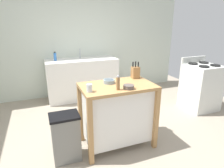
{
  "coord_description": "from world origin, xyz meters",
  "views": [
    {
      "loc": [
        -0.78,
        -2.3,
        1.71
      ],
      "look_at": [
        0.17,
        0.14,
        0.86
      ],
      "focal_mm": 30.72,
      "sensor_mm": 36.0,
      "label": 1
    }
  ],
  "objects_px": {
    "bowl_stoneware_deep": "(129,87)",
    "stove": "(200,87)",
    "knife_block": "(135,72)",
    "kitchen_island": "(117,112)",
    "bottle_spray_cleaner": "(55,56)",
    "bowl_ceramic_small": "(109,81)",
    "pepper_grinder": "(118,83)",
    "trash_bin": "(66,137)",
    "drinking_cup": "(89,88)",
    "sink_faucet": "(80,53)"
  },
  "relations": [
    {
      "from": "pepper_grinder",
      "to": "sink_faucet",
      "type": "xyz_separation_m",
      "value": [
        0.03,
        2.31,
        0.02
      ]
    },
    {
      "from": "bowl_ceramic_small",
      "to": "bottle_spray_cleaner",
      "type": "height_order",
      "value": "bottle_spray_cleaner"
    },
    {
      "from": "pepper_grinder",
      "to": "bottle_spray_cleaner",
      "type": "height_order",
      "value": "bottle_spray_cleaner"
    },
    {
      "from": "pepper_grinder",
      "to": "bottle_spray_cleaner",
      "type": "relative_size",
      "value": 0.96
    },
    {
      "from": "bowl_stoneware_deep",
      "to": "stove",
      "type": "relative_size",
      "value": 0.13
    },
    {
      "from": "drinking_cup",
      "to": "sink_faucet",
      "type": "bearing_deg",
      "value": 80.49
    },
    {
      "from": "sink_faucet",
      "to": "kitchen_island",
      "type": "bearing_deg",
      "value": -88.9
    },
    {
      "from": "trash_bin",
      "to": "bottle_spray_cleaner",
      "type": "xyz_separation_m",
      "value": [
        0.13,
        2.11,
        0.68
      ]
    },
    {
      "from": "kitchen_island",
      "to": "pepper_grinder",
      "type": "relative_size",
      "value": 5.31
    },
    {
      "from": "trash_bin",
      "to": "bowl_ceramic_small",
      "type": "bearing_deg",
      "value": 14.93
    },
    {
      "from": "bowl_ceramic_small",
      "to": "sink_faucet",
      "type": "distance_m",
      "value": 2.02
    },
    {
      "from": "knife_block",
      "to": "bottle_spray_cleaner",
      "type": "height_order",
      "value": "knife_block"
    },
    {
      "from": "bowl_stoneware_deep",
      "to": "trash_bin",
      "type": "xyz_separation_m",
      "value": [
        -0.8,
        0.13,
        -0.62
      ]
    },
    {
      "from": "knife_block",
      "to": "bottle_spray_cleaner",
      "type": "relative_size",
      "value": 1.3
    },
    {
      "from": "drinking_cup",
      "to": "trash_bin",
      "type": "bearing_deg",
      "value": 168.61
    },
    {
      "from": "knife_block",
      "to": "drinking_cup",
      "type": "distance_m",
      "value": 0.86
    },
    {
      "from": "sink_faucet",
      "to": "bottle_spray_cleaner",
      "type": "distance_m",
      "value": 0.57
    },
    {
      "from": "bowl_stoneware_deep",
      "to": "sink_faucet",
      "type": "relative_size",
      "value": 0.62
    },
    {
      "from": "sink_faucet",
      "to": "bottle_spray_cleaner",
      "type": "height_order",
      "value": "sink_faucet"
    },
    {
      "from": "kitchen_island",
      "to": "bowl_ceramic_small",
      "type": "xyz_separation_m",
      "value": [
        -0.08,
        0.11,
        0.43
      ]
    },
    {
      "from": "knife_block",
      "to": "pepper_grinder",
      "type": "bearing_deg",
      "value": -138.78
    },
    {
      "from": "pepper_grinder",
      "to": "bowl_stoneware_deep",
      "type": "bearing_deg",
      "value": -5.0
    },
    {
      "from": "knife_block",
      "to": "stove",
      "type": "xyz_separation_m",
      "value": [
        1.67,
        0.32,
        -0.54
      ]
    },
    {
      "from": "drinking_cup",
      "to": "stove",
      "type": "xyz_separation_m",
      "value": [
        2.46,
        0.65,
        -0.49
      ]
    },
    {
      "from": "knife_block",
      "to": "trash_bin",
      "type": "height_order",
      "value": "knife_block"
    },
    {
      "from": "bowl_ceramic_small",
      "to": "sink_faucet",
      "type": "relative_size",
      "value": 0.7
    },
    {
      "from": "bowl_ceramic_small",
      "to": "stove",
      "type": "height_order",
      "value": "stove"
    },
    {
      "from": "stove",
      "to": "trash_bin",
      "type": "bearing_deg",
      "value": -167.98
    },
    {
      "from": "kitchen_island",
      "to": "knife_block",
      "type": "bearing_deg",
      "value": 28.52
    },
    {
      "from": "bowl_ceramic_small",
      "to": "bottle_spray_cleaner",
      "type": "xyz_separation_m",
      "value": [
        -0.52,
        1.93,
        0.06
      ]
    },
    {
      "from": "knife_block",
      "to": "trash_bin",
      "type": "xyz_separation_m",
      "value": [
        -1.1,
        -0.27,
        -0.68
      ]
    },
    {
      "from": "knife_block",
      "to": "bowl_stoneware_deep",
      "type": "relative_size",
      "value": 1.83
    },
    {
      "from": "bowl_ceramic_small",
      "to": "sink_faucet",
      "type": "xyz_separation_m",
      "value": [
        0.04,
        2.02,
        0.08
      ]
    },
    {
      "from": "bowl_stoneware_deep",
      "to": "stove",
      "type": "distance_m",
      "value": 2.16
    },
    {
      "from": "knife_block",
      "to": "kitchen_island",
      "type": "bearing_deg",
      "value": -151.48
    },
    {
      "from": "pepper_grinder",
      "to": "trash_bin",
      "type": "distance_m",
      "value": 0.96
    },
    {
      "from": "knife_block",
      "to": "bowl_ceramic_small",
      "type": "height_order",
      "value": "knife_block"
    },
    {
      "from": "stove",
      "to": "bottle_spray_cleaner",
      "type": "bearing_deg",
      "value": 150.2
    },
    {
      "from": "drinking_cup",
      "to": "bottle_spray_cleaner",
      "type": "xyz_separation_m",
      "value": [
        -0.19,
        2.17,
        0.04
      ]
    },
    {
      "from": "bowl_ceramic_small",
      "to": "trash_bin",
      "type": "bearing_deg",
      "value": -165.07
    },
    {
      "from": "kitchen_island",
      "to": "knife_block",
      "type": "distance_m",
      "value": 0.65
    },
    {
      "from": "bottle_spray_cleaner",
      "to": "stove",
      "type": "relative_size",
      "value": 0.19
    },
    {
      "from": "bowl_ceramic_small",
      "to": "bottle_spray_cleaner",
      "type": "relative_size",
      "value": 0.8
    },
    {
      "from": "sink_faucet",
      "to": "stove",
      "type": "relative_size",
      "value": 0.21
    },
    {
      "from": "bowl_stoneware_deep",
      "to": "sink_faucet",
      "type": "xyz_separation_m",
      "value": [
        -0.11,
        2.32,
        0.08
      ]
    },
    {
      "from": "kitchen_island",
      "to": "bowl_ceramic_small",
      "type": "distance_m",
      "value": 0.45
    },
    {
      "from": "kitchen_island",
      "to": "pepper_grinder",
      "type": "bearing_deg",
      "value": -110.78
    },
    {
      "from": "bottle_spray_cleaner",
      "to": "stove",
      "type": "bearing_deg",
      "value": -29.8
    },
    {
      "from": "bowl_ceramic_small",
      "to": "bowl_stoneware_deep",
      "type": "distance_m",
      "value": 0.34
    },
    {
      "from": "pepper_grinder",
      "to": "trash_bin",
      "type": "relative_size",
      "value": 0.29
    }
  ]
}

